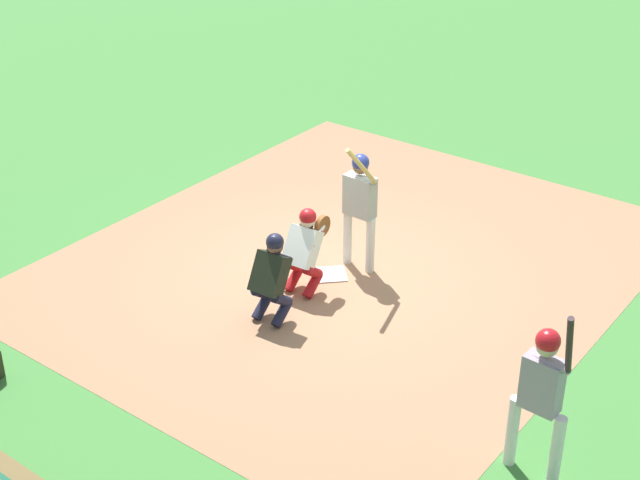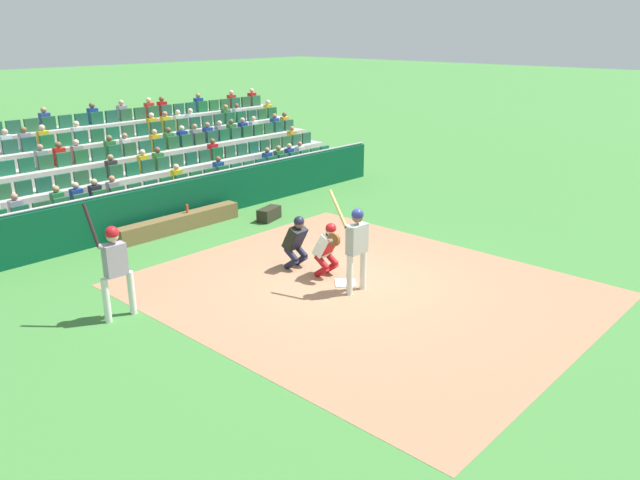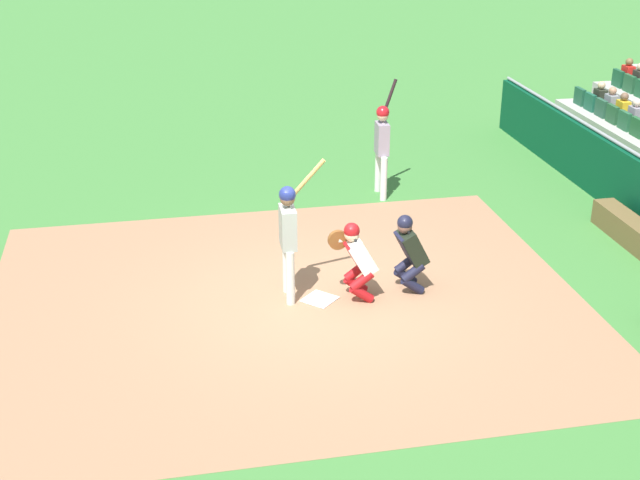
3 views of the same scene
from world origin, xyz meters
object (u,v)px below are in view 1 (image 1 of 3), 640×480
(home_plate_marker, at_px, (331,274))
(home_plate_umpire, at_px, (272,275))
(batter_at_plate, at_px, (360,199))
(catcher_crouching, at_px, (305,246))
(on_deck_batter, at_px, (542,388))

(home_plate_marker, bearing_deg, home_plate_umpire, -86.91)
(home_plate_marker, height_order, batter_at_plate, batter_at_plate)
(catcher_crouching, height_order, home_plate_umpire, home_plate_umpire)
(catcher_crouching, bearing_deg, on_deck_batter, -19.55)
(home_plate_marker, relative_size, batter_at_plate, 0.21)
(batter_at_plate, xyz_separation_m, catcher_crouching, (-0.22, -0.98, -0.42))
(home_plate_marker, xyz_separation_m, home_plate_umpire, (0.08, -1.40, 0.68))
(catcher_crouching, bearing_deg, home_plate_marker, 86.21)
(home_plate_umpire, height_order, on_deck_batter, on_deck_batter)
(home_plate_marker, bearing_deg, batter_at_plate, 66.99)
(batter_at_plate, height_order, on_deck_batter, on_deck_batter)
(home_plate_umpire, xyz_separation_m, on_deck_batter, (4.09, -0.64, 0.44))
(catcher_crouching, bearing_deg, batter_at_plate, 77.33)
(home_plate_marker, xyz_separation_m, catcher_crouching, (-0.04, -0.55, 0.69))
(batter_at_plate, relative_size, home_plate_umpire, 1.67)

